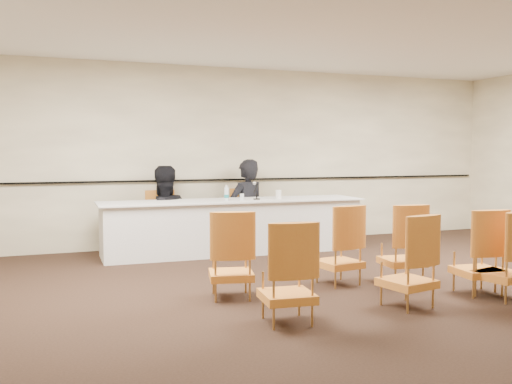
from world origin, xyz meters
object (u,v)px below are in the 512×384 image
panelist_main (247,215)px  coffee_cup (279,194)px  panelist_main_chair (247,217)px  aud_chair_front_right (402,243)px  aud_chair_back_mid (407,260)px  panel_table (233,226)px  aud_chair_back_left (287,272)px  aud_chair_front_mid (338,245)px  aud_chair_extra (501,254)px  water_bottle (227,193)px  drinking_glass (242,197)px  microphone (257,191)px  aud_chair_front_left (231,254)px  panelist_second_chair (162,221)px  aud_chair_back_right (478,251)px  panelist_second (162,224)px

panelist_main → coffee_cup: 0.83m
panelist_main_chair → coffee_cup: coffee_cup is taller
aud_chair_front_right → aud_chair_back_mid: (-0.62, -0.97, 0.00)m
panel_table → aud_chair_back_left: aud_chair_back_left is taller
aud_chair_front_right → aud_chair_front_mid: bearing=175.3°
aud_chair_front_mid → aud_chair_extra: size_ratio=1.00×
water_bottle → aud_chair_front_right: bearing=-61.6°
drinking_glass → aud_chair_front_mid: bearing=-81.4°
panel_table → microphone: 0.67m
microphone → aud_chair_front_left: size_ratio=0.30×
panelist_second_chair → aud_chair_extra: 5.11m
microphone → aud_chair_back_right: size_ratio=0.30×
aud_chair_front_right → aud_chair_back_mid: size_ratio=1.00×
panelist_second_chair → panelist_main: bearing=0.0°
water_bottle → panelist_second: bearing=141.8°
aud_chair_front_left → aud_chair_back_right: 2.73m
panelist_main → panelist_main_chair: bearing=70.4°
water_bottle → drinking_glass: water_bottle is taller
panelist_second → aud_chair_extra: bearing=112.0°
aud_chair_front_mid → aud_chair_back_mid: bearing=-90.2°
aud_chair_front_mid → aud_chair_back_left: size_ratio=1.00×
panelist_second → drinking_glass: (1.11, -0.69, 0.45)m
panel_table → drinking_glass: (0.12, -0.07, 0.46)m
water_bottle → aud_chair_back_mid: bearing=-77.7°
panelist_second → drinking_glass: 1.38m
panelist_main_chair → panelist_second: (-1.42, 0.03, -0.05)m
panelist_second_chair → aud_chair_back_left: bearing=-85.1°
panelist_main → drinking_glass: bearing=46.4°
drinking_glass → panelist_main_chair: bearing=64.3°
aud_chair_front_mid → aud_chair_extra: same height
panel_table → panelist_second: size_ratio=2.21×
panelist_second_chair → drinking_glass: panelist_second_chair is taller
aud_chair_back_left → aud_chair_back_right: size_ratio=1.00×
panel_table → panelist_second: bearing=149.2°
aud_chair_front_mid → aud_chair_back_right: (1.22, -0.95, 0.00)m
aud_chair_back_left → water_bottle: bearing=87.1°
panel_table → aud_chair_back_mid: (0.65, -3.60, 0.06)m
water_bottle → aud_chair_front_mid: bearing=-75.9°
panelist_main_chair → aud_chair_back_right: same height
aud_chair_front_left → aud_chair_front_mid: (1.39, 0.14, 0.00)m
aud_chair_front_mid → aud_chair_back_left: (-1.19, -1.19, 0.00)m
panelist_second_chair → aud_chair_front_mid: bearing=-63.4°
panelist_main_chair → panelist_second: panelist_second is taller
aud_chair_front_mid → panelist_main: bearing=82.4°
panelist_second → aud_chair_front_mid: bearing=104.5°
panelist_main_chair → panelist_second_chair: same height
panelist_second → aud_chair_extra: panelist_second is taller
microphone → aud_chair_front_mid: (0.13, -2.36, -0.49)m
panelist_main → panelist_second: (-1.42, 0.03, -0.09)m
aud_chair_back_mid → drinking_glass: bearing=87.2°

